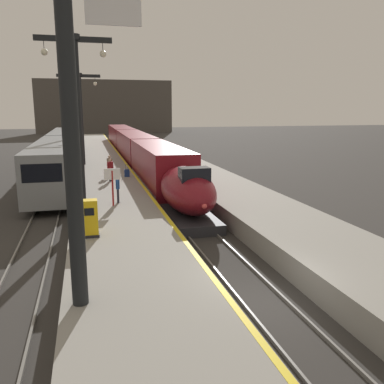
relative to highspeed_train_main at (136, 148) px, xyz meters
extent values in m
plane|color=#33302D|center=(0.00, -35.00, -1.95)|extent=(260.00, 260.00, 0.00)
cube|color=gray|center=(-4.05, -10.25, -1.43)|extent=(4.80, 110.00, 1.05)
cube|color=gray|center=(4.05, -10.25, -1.43)|extent=(4.80, 110.00, 1.05)
cube|color=yellow|center=(-1.77, -10.25, -0.90)|extent=(0.20, 107.80, 0.01)
cube|color=slate|center=(-0.75, -7.50, -1.89)|extent=(0.08, 110.00, 0.12)
cube|color=slate|center=(0.75, -7.50, -1.89)|extent=(0.08, 110.00, 0.12)
cube|color=slate|center=(-8.85, -7.50, -1.89)|extent=(0.08, 110.00, 0.12)
cube|color=slate|center=(-7.35, -7.50, -1.89)|extent=(0.08, 110.00, 0.12)
ellipsoid|color=maroon|center=(0.00, -24.22, -0.12)|extent=(2.78, 7.25, 2.56)
cube|color=#28282D|center=(0.00, -24.59, -1.68)|extent=(2.46, 6.16, 0.55)
cube|color=black|center=(0.00, -25.85, 0.95)|extent=(1.59, 1.00, 0.90)
sphere|color=#F24C4C|center=(0.00, -27.77, -0.27)|extent=(0.28, 0.28, 0.28)
cube|color=maroon|center=(0.00, -15.05, 0.12)|extent=(2.90, 14.00, 3.05)
cube|color=black|center=(-1.42, -15.05, 0.67)|extent=(0.04, 11.90, 0.80)
cube|color=black|center=(1.42, -15.05, 0.67)|extent=(0.04, 11.90, 0.80)
cube|color=silver|center=(0.00, -15.05, -1.15)|extent=(2.92, 13.30, 0.24)
cube|color=black|center=(0.00, -19.53, -1.67)|extent=(2.03, 2.20, 0.56)
cube|color=black|center=(0.00, -10.57, -1.67)|extent=(2.03, 2.20, 0.56)
cube|color=maroon|center=(0.00, 1.55, 0.12)|extent=(2.90, 18.00, 3.05)
cube|color=black|center=(-1.42, 1.55, 0.67)|extent=(0.04, 15.84, 0.80)
cube|color=black|center=(1.42, 1.55, 0.67)|extent=(0.04, 15.84, 0.80)
cube|color=black|center=(0.00, -4.57, -1.67)|extent=(2.03, 2.20, 0.56)
cube|color=black|center=(0.00, 7.67, -1.67)|extent=(2.03, 2.20, 0.56)
cube|color=maroon|center=(0.00, 20.15, 0.12)|extent=(2.90, 18.00, 3.05)
cube|color=black|center=(-1.42, 20.15, 0.67)|extent=(0.04, 15.84, 0.80)
cube|color=black|center=(1.42, 20.15, 0.67)|extent=(0.04, 15.84, 0.80)
cube|color=black|center=(0.00, 14.03, -1.67)|extent=(2.03, 2.20, 0.56)
cube|color=black|center=(0.00, 26.27, -1.67)|extent=(2.03, 2.20, 0.56)
cube|color=gray|center=(-8.10, -12.87, 0.20)|extent=(2.85, 18.00, 3.30)
cube|color=black|center=(-8.10, -21.83, 0.80)|extent=(2.28, 0.08, 1.10)
cube|color=black|center=(-9.49, -12.87, 0.70)|extent=(0.04, 15.30, 0.90)
cube|color=black|center=(-6.71, -12.87, 0.70)|extent=(0.04, 15.30, 0.90)
cube|color=black|center=(-8.10, -18.63, -1.69)|extent=(2.00, 2.00, 0.52)
cube|color=black|center=(-8.10, -7.11, -1.69)|extent=(2.00, 2.00, 0.52)
cube|color=gray|center=(-8.10, 5.73, 0.20)|extent=(2.85, 18.00, 3.30)
cylinder|color=black|center=(-5.90, -35.59, 3.83)|extent=(0.44, 0.44, 9.47)
cube|color=silver|center=(-4.70, -35.59, 7.02)|extent=(1.40, 0.08, 1.00)
cylinder|color=black|center=(-5.90, -23.17, 3.70)|extent=(0.44, 0.44, 9.22)
cylinder|color=black|center=(-5.90, -23.17, 8.16)|extent=(0.68, 0.68, 0.30)
cube|color=black|center=(-5.90, -23.17, 8.06)|extent=(4.00, 0.24, 0.28)
cylinder|color=black|center=(-7.40, -23.17, 7.71)|extent=(0.03, 0.03, 0.60)
sphere|color=#EFEACC|center=(-7.40, -23.17, 7.36)|extent=(0.36, 0.36, 0.36)
cylinder|color=black|center=(-4.40, -23.17, 7.71)|extent=(0.03, 0.03, 0.60)
sphere|color=#EFEACC|center=(-4.40, -23.17, 7.36)|extent=(0.36, 0.36, 0.36)
cylinder|color=black|center=(-5.90, -5.61, 3.43)|extent=(0.44, 0.44, 8.66)
cylinder|color=black|center=(-5.90, -5.61, 7.60)|extent=(0.68, 0.68, 0.30)
cube|color=black|center=(-5.90, -5.61, 7.50)|extent=(4.00, 0.24, 0.28)
cylinder|color=black|center=(-7.40, -5.61, 7.15)|extent=(0.03, 0.03, 0.60)
sphere|color=#EFEACC|center=(-7.40, -5.61, 6.80)|extent=(0.36, 0.36, 0.36)
cylinder|color=black|center=(-4.40, -5.61, 7.15)|extent=(0.03, 0.03, 0.60)
sphere|color=#EFEACC|center=(-4.40, -5.61, 6.80)|extent=(0.36, 0.36, 0.36)
cylinder|color=#23232D|center=(-3.83, -13.42, -0.48)|extent=(0.13, 0.13, 0.85)
cylinder|color=#23232D|center=(-3.71, -13.55, -0.48)|extent=(0.13, 0.13, 0.85)
cube|color=brown|center=(-3.77, -13.48, 0.26)|extent=(0.42, 0.43, 0.62)
cylinder|color=brown|center=(-3.93, -13.31, 0.21)|extent=(0.09, 0.09, 0.58)
cylinder|color=brown|center=(-3.61, -13.66, 0.21)|extent=(0.09, 0.09, 0.58)
sphere|color=tan|center=(-3.77, -13.48, 0.68)|extent=(0.22, 0.22, 0.22)
cylinder|color=#23232D|center=(-3.78, -15.69, -0.48)|extent=(0.13, 0.13, 0.85)
cylinder|color=#23232D|center=(-3.92, -15.79, -0.48)|extent=(0.13, 0.13, 0.85)
cube|color=maroon|center=(-3.85, -15.74, 0.26)|extent=(0.44, 0.40, 0.62)
cylinder|color=maroon|center=(-3.66, -15.60, 0.21)|extent=(0.09, 0.09, 0.58)
cylinder|color=maroon|center=(-4.05, -15.88, 0.21)|extent=(0.09, 0.09, 0.58)
sphere|color=tan|center=(-3.85, -15.74, 0.68)|extent=(0.22, 0.22, 0.22)
cylinder|color=#23232D|center=(-3.89, -23.32, -0.48)|extent=(0.13, 0.13, 0.85)
cylinder|color=#23232D|center=(-3.88, -23.15, -0.48)|extent=(0.13, 0.13, 0.85)
cube|color=#1E478C|center=(-3.89, -23.23, 0.26)|extent=(0.25, 0.39, 0.62)
cylinder|color=#1E478C|center=(-3.90, -23.47, 0.21)|extent=(0.09, 0.09, 0.58)
cylinder|color=#1E478C|center=(-3.87, -23.00, 0.21)|extent=(0.09, 0.09, 0.58)
sphere|color=tan|center=(-3.89, -23.23, 0.68)|extent=(0.22, 0.22, 0.22)
cube|color=navy|center=(-2.47, -14.08, -0.60)|extent=(0.40, 0.22, 0.60)
cylinder|color=#262628|center=(-2.57, -14.08, -0.12)|extent=(0.02, 0.02, 0.36)
cylinder|color=#262628|center=(-2.37, -14.08, -0.12)|extent=(0.02, 0.02, 0.36)
cube|color=#262628|center=(-2.47, -14.08, 0.07)|extent=(0.22, 0.03, 0.02)
cube|color=yellow|center=(-5.55, -29.36, -0.10)|extent=(0.70, 0.56, 1.60)
cube|color=black|center=(-5.55, -29.64, 0.25)|extent=(0.40, 0.02, 0.32)
cube|color=black|center=(-5.55, -29.36, -0.84)|extent=(0.76, 0.62, 0.12)
cylinder|color=maroon|center=(-4.21, -23.90, 0.10)|extent=(0.10, 0.10, 2.00)
cube|color=white|center=(-4.21, -23.90, 0.90)|extent=(0.90, 0.06, 0.64)
cube|color=#4C4742|center=(0.00, 67.00, 5.05)|extent=(36.00, 2.00, 14.00)
camera|label=1|loc=(-5.53, -46.58, 4.46)|focal=37.98mm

